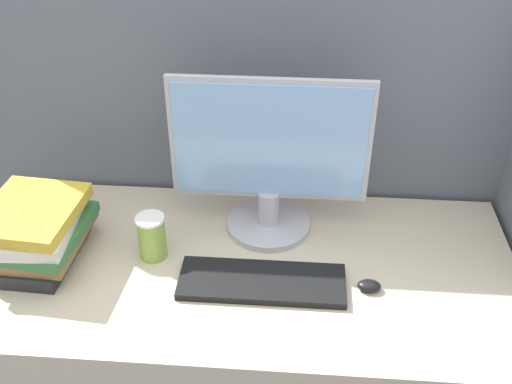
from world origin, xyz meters
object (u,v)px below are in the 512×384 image
(keyboard, at_px, (262,282))
(book_stack, at_px, (37,232))
(mouse, at_px, (369,286))
(coffee_cup, at_px, (152,237))
(monitor, at_px, (269,163))

(keyboard, xyz_separation_m, book_stack, (-0.60, 0.06, 0.08))
(mouse, distance_m, book_stack, 0.88)
(coffee_cup, bearing_deg, mouse, -8.88)
(monitor, relative_size, keyboard, 1.26)
(monitor, bearing_deg, book_stack, -163.16)
(keyboard, height_order, coffee_cup, coffee_cup)
(monitor, xyz_separation_m, mouse, (0.27, -0.24, -0.21))
(mouse, relative_size, coffee_cup, 0.47)
(monitor, distance_m, book_stack, 0.64)
(mouse, bearing_deg, book_stack, 176.09)
(monitor, xyz_separation_m, coffee_cup, (-0.30, -0.15, -0.15))
(mouse, distance_m, coffee_cup, 0.58)
(keyboard, distance_m, coffee_cup, 0.32)
(coffee_cup, relative_size, book_stack, 0.42)
(keyboard, distance_m, mouse, 0.27)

